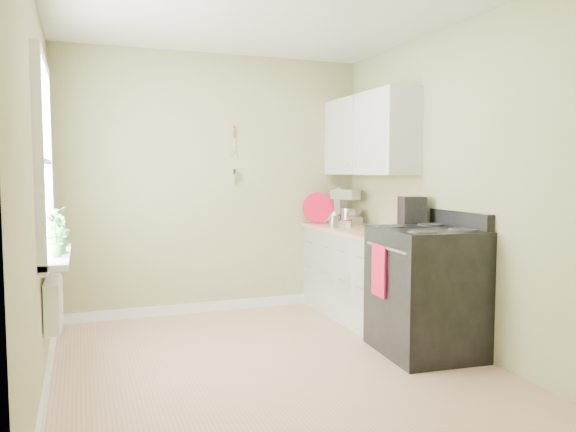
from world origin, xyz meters
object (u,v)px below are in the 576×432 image
object	(u,v)px
kettle	(334,220)
coffee_maker	(411,217)
stove	(426,290)
stand_mixer	(345,208)

from	to	relation	value
kettle	coffee_maker	world-z (taller)	coffee_maker
stove	stand_mixer	distance (m)	1.76
stove	coffee_maker	bearing A→B (deg)	71.77
kettle	coffee_maker	size ratio (longest dim) A/B	0.48
coffee_maker	stove	bearing A→B (deg)	-108.23
stove	kettle	world-z (taller)	stove
stand_mixer	coffee_maker	bearing A→B (deg)	-86.92
stove	coffee_maker	world-z (taller)	coffee_maker
stand_mixer	coffee_maker	xyz separation A→B (m)	(0.06, -1.20, -0.01)
stand_mixer	coffee_maker	world-z (taller)	stand_mixer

